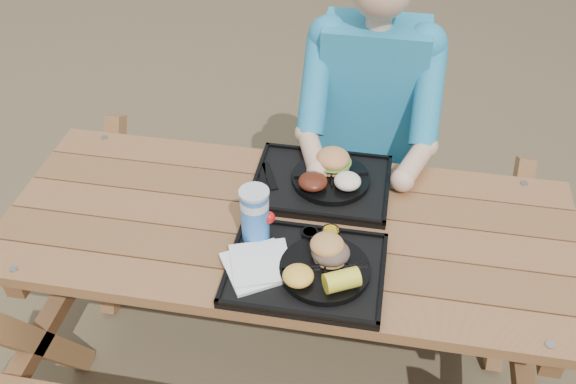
# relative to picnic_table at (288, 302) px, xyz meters

# --- Properties ---
(ground) EXTENTS (60.00, 60.00, 0.00)m
(ground) POSITION_rel_picnic_table_xyz_m (0.00, 0.00, -0.38)
(ground) COLOR #999999
(ground) RESTS_ON ground
(picnic_table) EXTENTS (1.80, 1.49, 0.75)m
(picnic_table) POSITION_rel_picnic_table_xyz_m (0.00, 0.00, 0.00)
(picnic_table) COLOR #999999
(picnic_table) RESTS_ON ground
(tray_near) EXTENTS (0.45, 0.35, 0.02)m
(tray_near) POSITION_rel_picnic_table_xyz_m (0.09, -0.20, 0.39)
(tray_near) COLOR black
(tray_near) RESTS_ON picnic_table
(tray_far) EXTENTS (0.45, 0.35, 0.02)m
(tray_far) POSITION_rel_picnic_table_xyz_m (0.08, 0.20, 0.39)
(tray_far) COLOR black
(tray_far) RESTS_ON picnic_table
(plate_near) EXTENTS (0.26, 0.26, 0.02)m
(plate_near) POSITION_rel_picnic_table_xyz_m (0.14, -0.20, 0.41)
(plate_near) COLOR black
(plate_near) RESTS_ON tray_near
(plate_far) EXTENTS (0.26, 0.26, 0.02)m
(plate_far) POSITION_rel_picnic_table_xyz_m (0.11, 0.21, 0.41)
(plate_far) COLOR black
(plate_far) RESTS_ON tray_far
(napkin_stack) EXTENTS (0.24, 0.24, 0.02)m
(napkin_stack) POSITION_rel_picnic_table_xyz_m (-0.05, -0.22, 0.40)
(napkin_stack) COLOR white
(napkin_stack) RESTS_ON tray_near
(soda_cup) EXTENTS (0.08, 0.08, 0.17)m
(soda_cup) POSITION_rel_picnic_table_xyz_m (-0.08, -0.09, 0.48)
(soda_cup) COLOR blue
(soda_cup) RESTS_ON tray_near
(condiment_bbq) EXTENTS (0.05, 0.05, 0.03)m
(condiment_bbq) POSITION_rel_picnic_table_xyz_m (0.08, -0.07, 0.41)
(condiment_bbq) COLOR black
(condiment_bbq) RESTS_ON tray_near
(condiment_mustard) EXTENTS (0.06, 0.06, 0.03)m
(condiment_mustard) POSITION_rel_picnic_table_xyz_m (0.14, -0.06, 0.41)
(condiment_mustard) COLOR yellow
(condiment_mustard) RESTS_ON tray_near
(sandwich) EXTENTS (0.10, 0.10, 0.11)m
(sandwich) POSITION_rel_picnic_table_xyz_m (0.15, -0.16, 0.47)
(sandwich) COLOR #CC8A48
(sandwich) RESTS_ON plate_near
(mac_cheese) EXTENTS (0.09, 0.09, 0.04)m
(mac_cheese) POSITION_rel_picnic_table_xyz_m (0.08, -0.27, 0.44)
(mac_cheese) COLOR yellow
(mac_cheese) RESTS_ON plate_near
(corn_cob) EXTENTS (0.13, 0.13, 0.06)m
(corn_cob) POSITION_rel_picnic_table_xyz_m (0.20, -0.27, 0.44)
(corn_cob) COLOR yellow
(corn_cob) RESTS_ON plate_near
(cutlery_far) EXTENTS (0.08, 0.15, 0.01)m
(cutlery_far) POSITION_rel_picnic_table_xyz_m (-0.10, 0.20, 0.40)
(cutlery_far) COLOR black
(cutlery_far) RESTS_ON tray_far
(burger) EXTENTS (0.12, 0.12, 0.10)m
(burger) POSITION_rel_picnic_table_xyz_m (0.11, 0.26, 0.47)
(burger) COLOR #D08349
(burger) RESTS_ON plate_far
(baked_beans) EXTENTS (0.10, 0.10, 0.04)m
(baked_beans) POSITION_rel_picnic_table_xyz_m (0.06, 0.15, 0.44)
(baked_beans) COLOR #521C10
(baked_beans) RESTS_ON plate_far
(potato_salad) EXTENTS (0.09, 0.09, 0.05)m
(potato_salad) POSITION_rel_picnic_table_xyz_m (0.17, 0.16, 0.44)
(potato_salad) COLOR white
(potato_salad) RESTS_ON plate_far
(diner) EXTENTS (0.48, 0.84, 1.28)m
(diner) POSITION_rel_picnic_table_xyz_m (0.20, 0.65, 0.27)
(diner) COLOR #19AFAF
(diner) RESTS_ON ground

